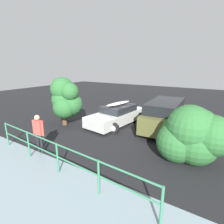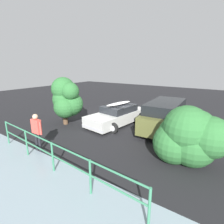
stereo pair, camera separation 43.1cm
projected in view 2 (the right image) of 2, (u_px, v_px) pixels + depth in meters
The scene contains 7 objects.
ground_plane at pixel (115, 120), 12.33m from camera, with size 44.00×44.00×0.02m, color black.
sedan_car at pixel (118, 115), 11.38m from camera, with size 2.68×4.65×1.52m.
suv_car at pixel (165, 116), 10.12m from camera, with size 2.79×4.54×1.76m.
person_bystander at pixel (37, 129), 7.67m from camera, with size 0.67×0.23×1.72m.
railing_fence at pixel (52, 152), 6.21m from camera, with size 7.65×0.56×1.14m.
bush_near_left at pixel (67, 101), 11.08m from camera, with size 1.92×1.92×3.05m.
bush_near_right at pixel (188, 137), 6.75m from camera, with size 2.78×2.09×2.39m.
Camera 2 is at (-6.46, 9.82, 3.76)m, focal length 28.00 mm.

